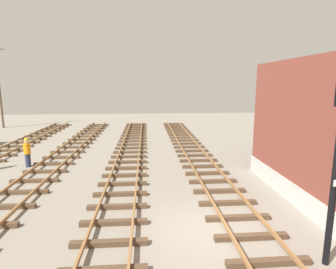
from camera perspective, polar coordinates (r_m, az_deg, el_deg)
ground_plane at (r=10.55m, az=8.43°, el=-18.92°), size 80.00×80.00×0.00m
track_near_building at (r=10.83m, az=15.35°, el=-17.64°), size 2.50×54.07×0.32m
track_centre at (r=10.34m, az=-11.53°, el=-18.89°), size 2.50×54.07×0.32m
track_worker_distant at (r=19.44m, az=-26.95°, el=-3.31°), size 0.40×0.40×1.87m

